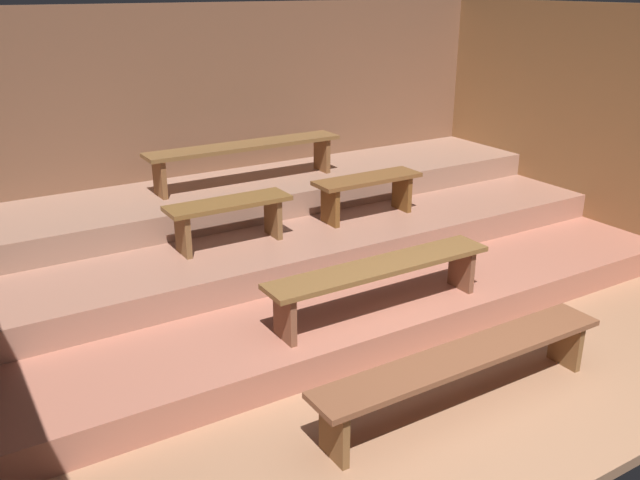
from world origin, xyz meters
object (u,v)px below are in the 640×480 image
bench_middle_left (229,212)px  bench_upper_center (245,151)px  bench_lower_center (381,273)px  bench_floor_center (464,362)px  bench_middle_right (367,187)px

bench_middle_left → bench_upper_center: bearing=56.3°
bench_middle_left → bench_lower_center: bearing=-64.5°
bench_lower_center → bench_upper_center: size_ratio=0.94×
bench_floor_center → bench_upper_center: (0.03, 3.28, 0.74)m
bench_middle_right → bench_floor_center: bearing=-110.5°
bench_upper_center → bench_middle_right: bearing=-47.4°
bench_middle_left → bench_upper_center: bench_upper_center is taller
bench_floor_center → bench_lower_center: bearing=86.6°
bench_middle_right → bench_upper_center: bench_upper_center is taller
bench_middle_left → bench_middle_right: bearing=0.0°
bench_floor_center → bench_lower_center: size_ratio=1.18×
bench_lower_center → bench_middle_right: bench_middle_right is taller
bench_floor_center → bench_middle_left: bearing=103.8°
bench_floor_center → bench_middle_left: 2.47m
bench_lower_center → bench_middle_left: (-0.64, 1.34, 0.22)m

